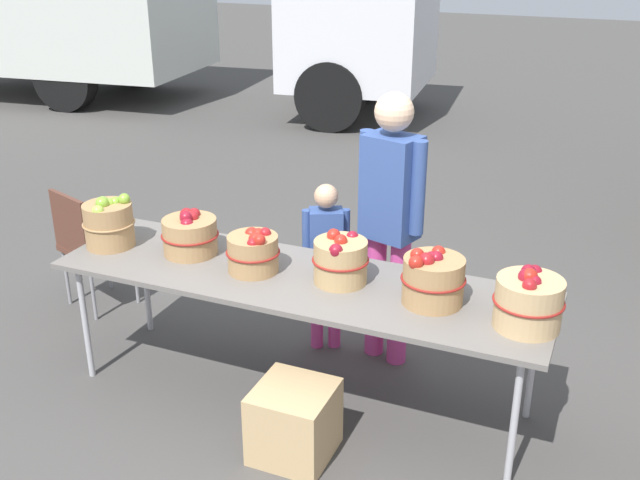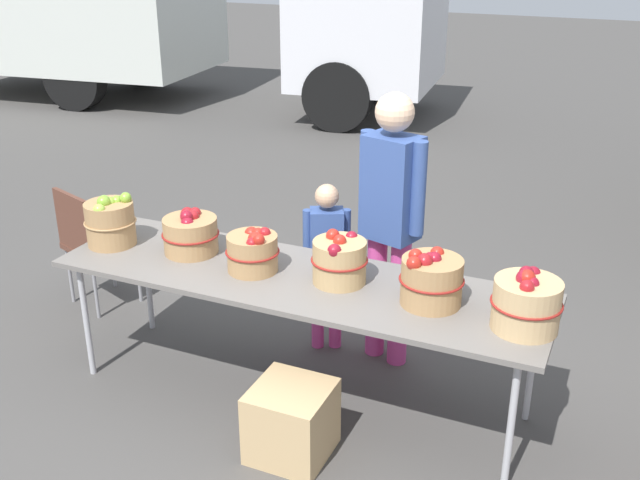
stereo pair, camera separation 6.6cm
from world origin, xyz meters
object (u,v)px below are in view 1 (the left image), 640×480
Objects in this scene: vendor_adult at (390,210)px; apple_basket_red_0 at (190,235)px; apple_basket_red_1 at (253,252)px; child_customer at (326,254)px; produce_crate at (294,421)px; apple_basket_red_4 at (528,301)px; apple_basket_green_0 at (109,223)px; folding_chair at (87,240)px; apple_basket_red_3 at (433,279)px; apple_basket_red_2 at (340,260)px; market_table at (298,283)px.

apple_basket_red_0 is at bearing 44.00° from vendor_adult.
child_customer is at bearing 72.20° from apple_basket_red_1.
apple_basket_red_1 is at bearing 134.18° from produce_crate.
apple_basket_red_1 is 0.84m from vendor_adult.
apple_basket_red_0 is 1.91m from apple_basket_red_4.
apple_basket_green_0 is 0.50m from apple_basket_red_0.
apple_basket_red_3 is at bearing -169.60° from folding_chair.
apple_basket_red_2 is 2.07m from folding_chair.
vendor_adult is at bearing 27.73° from apple_basket_red_0.
apple_basket_red_1 is (0.45, -0.07, -0.00)m from apple_basket_red_0.
child_customer is at bearing 27.94° from apple_basket_green_0.
folding_chair is at bearing 155.58° from produce_crate.
apple_basket_red_3 is at bearing 0.80° from apple_basket_red_1.
produce_crate is at bearing 78.56° from child_customer.
produce_crate is at bearing 99.21° from vendor_adult.
market_table is at bearing -4.47° from apple_basket_red_0.
folding_chair is (-2.09, -0.17, -0.47)m from vendor_adult.
apple_basket_red_1 is 0.98× the size of apple_basket_red_2.
apple_basket_green_0 is at bearing -178.96° from apple_basket_red_1.
apple_basket_green_0 is 1.42m from apple_basket_red_2.
market_table is 8.19× the size of apple_basket_red_0.
apple_basket_red_2 is 0.91× the size of apple_basket_red_4.
apple_basket_green_0 is 1.61m from produce_crate.
apple_basket_red_3 is (0.99, 0.01, 0.02)m from apple_basket_red_1.
apple_basket_red_0 is at bearing 149.23° from produce_crate.
apple_basket_red_2 is at bearing 85.51° from produce_crate.
apple_basket_red_2 is at bearing 173.90° from apple_basket_red_4.
apple_basket_red_4 reaches higher than folding_chair.
apple_basket_red_1 is at bearing 178.20° from apple_basket_red_4.
apple_basket_green_0 is (-1.19, -0.04, 0.18)m from market_table.
apple_basket_red_4 is at bearing -3.58° from apple_basket_red_0.
apple_basket_red_3 reaches higher than folding_chair.
apple_basket_green_0 is 0.94m from apple_basket_red_1.
apple_basket_green_0 is 0.36× the size of folding_chair.
apple_basket_green_0 is at bearing 38.79° from vendor_adult.
apple_basket_green_0 reaches higher than folding_chair.
folding_chair is (-1.52, 0.43, -0.35)m from apple_basket_red_1.
apple_basket_red_4 reaches higher than market_table.
produce_crate is at bearing -30.77° from apple_basket_red_0.
vendor_adult is at bearing 61.74° from market_table.
apple_basket_red_3 reaches higher than apple_basket_red_1.
folding_chair is at bearing -20.55° from child_customer.
apple_basket_red_4 is (1.21, -0.06, 0.17)m from market_table.
produce_crate is (1.96, -0.89, -0.32)m from folding_chair.
apple_basket_red_3 is 0.20× the size of vendor_adult.
folding_chair is (-1.77, 0.42, -0.21)m from market_table.
child_customer is (0.63, 0.51, -0.22)m from apple_basket_red_0.
vendor_adult is 1.52× the size of child_customer.
child_customer reaches higher than apple_basket_red_4.
market_table is at bearing 1.71° from apple_basket_green_0.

